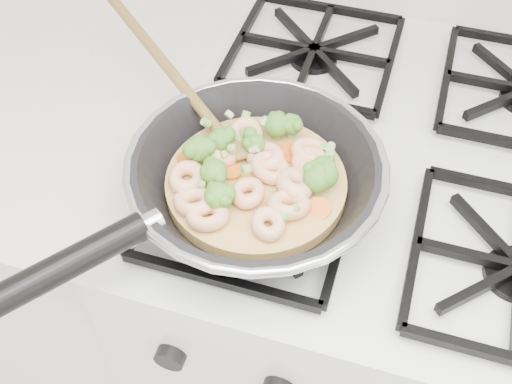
% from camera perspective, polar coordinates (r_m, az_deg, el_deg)
% --- Properties ---
extents(stove, '(0.60, 0.60, 0.92)m').
position_cam_1_polar(stove, '(1.18, 9.06, -11.41)').
color(stove, white).
rests_on(stove, ground).
extents(skillet, '(0.42, 0.48, 0.09)m').
position_cam_1_polar(skillet, '(0.71, -0.37, 1.37)').
color(skillet, black).
rests_on(skillet, stove).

